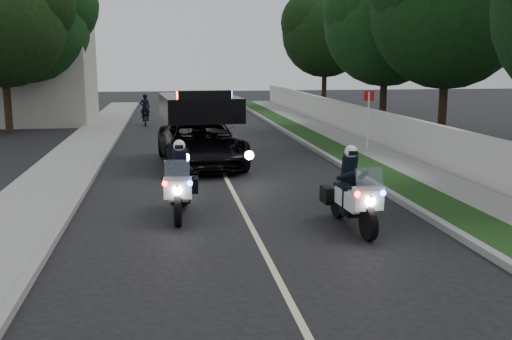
% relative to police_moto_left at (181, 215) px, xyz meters
% --- Properties ---
extents(ground, '(120.00, 120.00, 0.00)m').
position_rel_police_moto_left_xyz_m(ground, '(1.51, -4.22, 0.00)').
color(ground, black).
rests_on(ground, ground).
extents(curb_right, '(0.20, 60.00, 0.15)m').
position_rel_police_moto_left_xyz_m(curb_right, '(5.61, 5.78, 0.07)').
color(curb_right, gray).
rests_on(curb_right, ground).
extents(grass_verge, '(1.20, 60.00, 0.16)m').
position_rel_police_moto_left_xyz_m(grass_verge, '(6.31, 5.78, 0.08)').
color(grass_verge, '#193814').
rests_on(grass_verge, ground).
extents(sidewalk_right, '(1.40, 60.00, 0.16)m').
position_rel_police_moto_left_xyz_m(sidewalk_right, '(7.61, 5.78, 0.08)').
color(sidewalk_right, gray).
rests_on(sidewalk_right, ground).
extents(property_wall, '(0.22, 60.00, 1.50)m').
position_rel_police_moto_left_xyz_m(property_wall, '(8.61, 5.78, 0.75)').
color(property_wall, beige).
rests_on(property_wall, ground).
extents(curb_left, '(0.20, 60.00, 0.15)m').
position_rel_police_moto_left_xyz_m(curb_left, '(-2.59, 5.78, 0.07)').
color(curb_left, gray).
rests_on(curb_left, ground).
extents(sidewalk_left, '(2.00, 60.00, 0.16)m').
position_rel_police_moto_left_xyz_m(sidewalk_left, '(-3.69, 5.78, 0.08)').
color(sidewalk_left, gray).
rests_on(sidewalk_left, ground).
extents(building_far, '(8.00, 6.00, 7.00)m').
position_rel_police_moto_left_xyz_m(building_far, '(-8.49, 21.78, 3.50)').
color(building_far, '#A8A396').
rests_on(building_far, ground).
extents(lane_marking, '(0.12, 50.00, 0.01)m').
position_rel_police_moto_left_xyz_m(lane_marking, '(1.51, 5.78, 0.00)').
color(lane_marking, '#BFB78C').
rests_on(lane_marking, ground).
extents(police_moto_left, '(0.90, 2.15, 1.78)m').
position_rel_police_moto_left_xyz_m(police_moto_left, '(0.00, 0.00, 0.00)').
color(police_moto_left, white).
rests_on(police_moto_left, ground).
extents(police_moto_right, '(0.88, 2.17, 1.81)m').
position_rel_police_moto_left_xyz_m(police_moto_right, '(3.66, -1.62, 0.00)').
color(police_moto_right, silver).
rests_on(police_moto_right, ground).
extents(police_suv, '(3.10, 5.97, 2.81)m').
position_rel_police_moto_left_xyz_m(police_suv, '(0.89, 6.72, 0.00)').
color(police_suv, black).
rests_on(police_suv, ground).
extents(bicycle, '(0.69, 1.82, 0.94)m').
position_rel_police_moto_left_xyz_m(bicycle, '(-1.43, 19.87, 0.00)').
color(bicycle, black).
rests_on(bicycle, ground).
extents(cyclist, '(0.59, 0.42, 1.53)m').
position_rel_police_moto_left_xyz_m(cyclist, '(-1.43, 19.87, 0.00)').
color(cyclist, black).
rests_on(cyclist, ground).
extents(sign_post, '(0.45, 0.45, 2.50)m').
position_rel_police_moto_left_xyz_m(sign_post, '(7.51, 8.34, 0.00)').
color(sign_post, '#AF1B0C').
rests_on(sign_post, ground).
extents(tree_right_c, '(8.49, 8.49, 10.89)m').
position_rel_police_moto_left_xyz_m(tree_right_c, '(11.63, 10.48, 0.00)').
color(tree_right_c, '#123410').
rests_on(tree_right_c, ground).
extents(tree_right_d, '(7.85, 7.85, 10.44)m').
position_rel_police_moto_left_xyz_m(tree_right_d, '(10.83, 15.50, 0.00)').
color(tree_right_d, '#164115').
rests_on(tree_right_d, ground).
extents(tree_right_e, '(6.96, 6.96, 10.70)m').
position_rel_police_moto_left_xyz_m(tree_right_e, '(11.52, 29.50, 0.00)').
color(tree_right_e, black).
rests_on(tree_right_e, ground).
extents(tree_left_near, '(7.80, 7.80, 10.46)m').
position_rel_police_moto_left_xyz_m(tree_left_near, '(-7.27, 19.70, 0.00)').
color(tree_left_near, '#143C14').
rests_on(tree_left_near, ground).
extents(tree_left_far, '(6.33, 6.33, 10.37)m').
position_rel_police_moto_left_xyz_m(tree_left_far, '(-8.07, 17.27, 0.00)').
color(tree_left_far, black).
rests_on(tree_left_far, ground).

